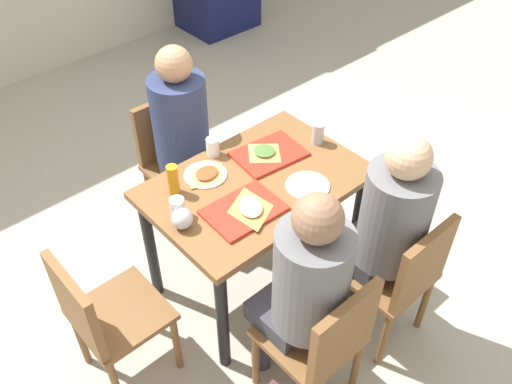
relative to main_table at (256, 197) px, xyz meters
name	(u,v)px	position (x,y,z in m)	size (l,w,h in m)	color
ground_plane	(256,279)	(0.00, 0.00, -0.66)	(10.00, 10.00, 0.02)	#B2AD9E
main_table	(256,197)	(0.00, 0.00, 0.00)	(1.10, 0.74, 0.77)	brown
chair_near_left	(324,339)	(-0.27, -0.75, -0.16)	(0.40, 0.40, 0.84)	brown
chair_near_right	(401,274)	(0.27, -0.75, -0.16)	(0.40, 0.40, 0.84)	brown
chair_far_side	(175,155)	(0.00, 0.75, -0.16)	(0.40, 0.40, 0.84)	brown
chair_left_end	(102,315)	(-0.93, 0.00, -0.16)	(0.40, 0.40, 0.84)	brown
person_in_red	(304,285)	(-0.27, -0.61, 0.09)	(0.32, 0.42, 1.25)	#383842
person_in_brown_jacket	(386,223)	(0.27, -0.61, 0.09)	(0.32, 0.42, 1.25)	#383842
person_far_side	(185,132)	(0.00, 0.61, 0.09)	(0.32, 0.42, 1.25)	#383842
tray_red_near	(244,210)	(-0.19, -0.13, 0.12)	(0.36, 0.26, 0.02)	red
tray_red_far	(269,154)	(0.19, 0.11, 0.12)	(0.36, 0.26, 0.02)	red
paper_plate_center	(206,175)	(-0.16, 0.20, 0.12)	(0.22, 0.22, 0.01)	white
paper_plate_near_edge	(308,186)	(0.16, -0.20, 0.12)	(0.22, 0.22, 0.01)	white
pizza_slice_a	(250,207)	(-0.17, -0.15, 0.14)	(0.25, 0.27, 0.02)	#C68C47
pizza_slice_b	(264,152)	(0.17, 0.13, 0.14)	(0.18, 0.18, 0.02)	tan
pizza_slice_c	(207,174)	(-0.17, 0.19, 0.13)	(0.21, 0.18, 0.02)	#DBAD60
plastic_cup_a	(213,147)	(-0.03, 0.31, 0.16)	(0.07, 0.07, 0.10)	white
plastic_cup_b	(305,202)	(0.03, -0.31, 0.16)	(0.07, 0.07, 0.10)	white
plastic_cup_c	(178,208)	(-0.44, 0.06, 0.16)	(0.07, 0.07, 0.10)	white
soda_can	(318,133)	(0.47, 0.02, 0.17)	(0.07, 0.07, 0.12)	#B7BCC6
condiment_bottle	(173,180)	(-0.36, 0.20, 0.19)	(0.06, 0.06, 0.16)	orange
foil_bundle	(182,219)	(-0.47, -0.02, 0.16)	(0.10, 0.10, 0.10)	silver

